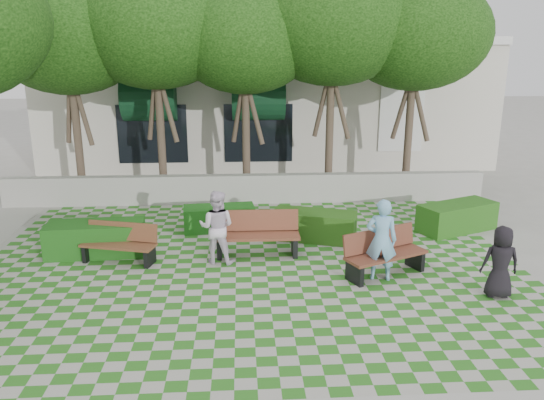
{
  "coord_description": "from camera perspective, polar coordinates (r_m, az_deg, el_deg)",
  "views": [
    {
      "loc": [
        -0.19,
        -9.95,
        4.65
      ],
      "look_at": [
        0.5,
        1.5,
        1.4
      ],
      "focal_mm": 35.0,
      "sensor_mm": 36.0,
      "label": 1
    }
  ],
  "objects": [
    {
      "name": "ground",
      "position": [
        10.98,
        -2.16,
        -9.24
      ],
      "size": [
        90.0,
        90.0,
        0.0
      ],
      "primitive_type": "plane",
      "color": "gray",
      "rests_on": "ground"
    },
    {
      "name": "lawn",
      "position": [
        11.89,
        -2.28,
        -7.17
      ],
      "size": [
        12.0,
        12.0,
        0.0
      ],
      "primitive_type": "plane",
      "color": "#2B721E",
      "rests_on": "ground"
    },
    {
      "name": "retaining_wall",
      "position": [
        16.69,
        -2.68,
        1.22
      ],
      "size": [
        15.0,
        0.36,
        0.9
      ],
      "primitive_type": "cube",
      "color": "#9E9B93",
      "rests_on": "ground"
    },
    {
      "name": "bench_east",
      "position": [
        11.6,
        11.97,
        -5.68
      ],
      "size": [
        1.93,
        1.33,
        0.97
      ],
      "rotation": [
        0.0,
        0.0,
        0.43
      ],
      "color": "#5A2D1F",
      "rests_on": "ground"
    },
    {
      "name": "bench_mid",
      "position": [
        12.41,
        -1.62,
        -3.73
      ],
      "size": [
        1.97,
        0.66,
        1.03
      ],
      "rotation": [
        0.0,
        0.0,
        -0.0
      ],
      "color": "brown",
      "rests_on": "ground"
    },
    {
      "name": "bench_west",
      "position": [
        12.51,
        -16.06,
        -4.55
      ],
      "size": [
        1.77,
        0.98,
        0.88
      ],
      "rotation": [
        0.0,
        0.0,
        -0.27
      ],
      "color": "brown",
      "rests_on": "ground"
    },
    {
      "name": "hedge_east",
      "position": [
        14.93,
        19.28,
        -1.74
      ],
      "size": [
        2.3,
        1.64,
        0.75
      ],
      "primitive_type": "cube",
      "rotation": [
        0.0,
        0.0,
        0.41
      ],
      "color": "#1F5115",
      "rests_on": "ground"
    },
    {
      "name": "hedge_midright",
      "position": [
        13.48,
        4.55,
        -2.76
      ],
      "size": [
        2.24,
        1.44,
        0.73
      ],
      "primitive_type": "cube",
      "rotation": [
        0.0,
        0.0,
        -0.32
      ],
      "color": "#204B14",
      "rests_on": "ground"
    },
    {
      "name": "hedge_midleft",
      "position": [
        14.22,
        -5.7,
        -1.96
      ],
      "size": [
        1.93,
        0.92,
        0.65
      ],
      "primitive_type": "cube",
      "rotation": [
        0.0,
        0.0,
        0.1
      ],
      "color": "#165015",
      "rests_on": "ground"
    },
    {
      "name": "hedge_west",
      "position": [
        13.13,
        -18.43,
        -3.97
      ],
      "size": [
        2.26,
        1.0,
        0.77
      ],
      "primitive_type": "cube",
      "rotation": [
        0.0,
        0.0,
        0.05
      ],
      "color": "#164813",
      "rests_on": "ground"
    },
    {
      "name": "person_blue",
      "position": [
        11.2,
        11.69,
        -4.21
      ],
      "size": [
        0.72,
        0.55,
        1.75
      ],
      "primitive_type": "imported",
      "rotation": [
        0.0,
        0.0,
        2.91
      ],
      "color": "#77B2DA",
      "rests_on": "ground"
    },
    {
      "name": "person_dark",
      "position": [
        11.18,
        23.36,
        -6.14
      ],
      "size": [
        0.76,
        0.55,
        1.44
      ],
      "primitive_type": "imported",
      "rotation": [
        0.0,
        0.0,
        3.0
      ],
      "color": "black",
      "rests_on": "ground"
    },
    {
      "name": "person_white",
      "position": [
        11.92,
        -5.97,
        -2.91
      ],
      "size": [
        0.93,
        0.79,
        1.68
      ],
      "primitive_type": "imported",
      "rotation": [
        0.0,
        0.0,
        2.93
      ],
      "color": "silver",
      "rests_on": "ground"
    },
    {
      "name": "tree_row",
      "position": [
        16.0,
        -9.9,
        17.49
      ],
      "size": [
        17.7,
        13.4,
        7.41
      ],
      "color": "#47382B",
      "rests_on": "ground"
    },
    {
      "name": "building",
      "position": [
        24.15,
        -0.77,
        10.75
      ],
      "size": [
        18.0,
        8.92,
        5.15
      ],
      "color": "beige",
      "rests_on": "ground"
    }
  ]
}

